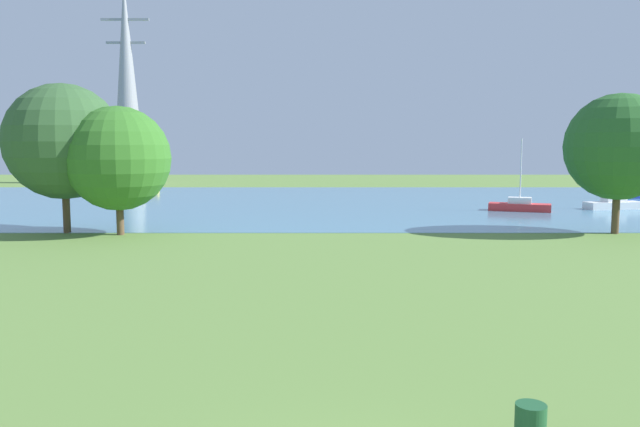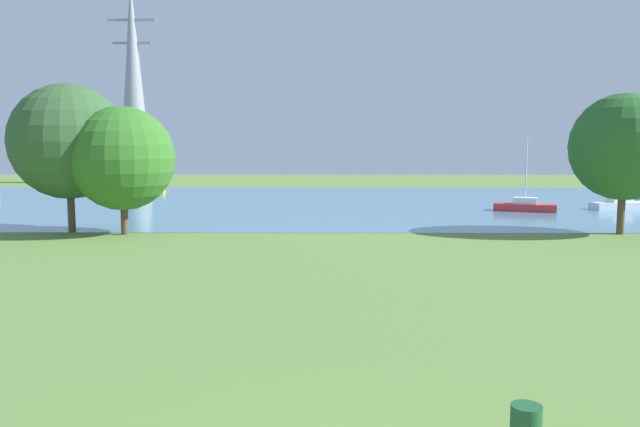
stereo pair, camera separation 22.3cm
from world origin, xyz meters
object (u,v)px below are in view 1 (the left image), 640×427
at_px(litter_bin, 533,426).
at_px(sailboat_yellow, 139,189).
at_px(sailboat_white, 617,204).
at_px(sailboat_red, 522,206).
at_px(sailboat_blue, 640,194).
at_px(tree_west_near, 66,142).
at_px(tree_east_near, 622,147).
at_px(electricity_pylon, 130,82).
at_px(tree_west_far, 121,159).

bearing_deg(litter_bin, sailboat_yellow, 112.23).
relative_size(sailboat_white, sailboat_red, 1.03).
relative_size(sailboat_yellow, sailboat_blue, 1.25).
distance_m(tree_west_near, tree_east_near, 33.38).
distance_m(sailboat_blue, electricity_pylon, 63.50).
relative_size(sailboat_yellow, sailboat_white, 1.22).
xyz_separation_m(litter_bin, tree_west_far, (-15.74, 26.78, 4.15)).
relative_size(sailboat_blue, tree_east_near, 0.69).
bearing_deg(sailboat_yellow, tree_west_near, -81.40).
bearing_deg(sailboat_red, litter_bin, -107.08).
bearing_deg(litter_bin, tree_east_near, 62.65).
relative_size(tree_west_far, tree_east_near, 0.91).
bearing_deg(sailboat_red, sailboat_yellow, 152.84).
distance_m(sailboat_yellow, electricity_pylon, 22.23).
bearing_deg(electricity_pylon, sailboat_red, -40.30).
height_order(sailboat_red, electricity_pylon, electricity_pylon).
xyz_separation_m(tree_west_near, tree_east_near, (33.38, -0.35, -0.31)).
xyz_separation_m(sailboat_yellow, sailboat_blue, (51.81, -6.45, -0.02)).
bearing_deg(litter_bin, sailboat_white, 63.66).
xyz_separation_m(sailboat_white, sailboat_red, (-8.27, -1.52, -0.00)).
bearing_deg(litter_bin, sailboat_red, 72.92).
relative_size(tree_east_near, electricity_pylon, 0.31).
xyz_separation_m(sailboat_red, electricity_pylon, (-41.99, 35.61, 13.16)).
distance_m(tree_west_far, electricity_pylon, 51.62).
distance_m(litter_bin, tree_west_near, 34.07).
relative_size(sailboat_white, tree_west_near, 0.66).
xyz_separation_m(sailboat_blue, tree_west_near, (-47.12, -24.58, 5.10)).
distance_m(sailboat_yellow, tree_west_near, 31.79).
height_order(sailboat_yellow, sailboat_red, sailboat_yellow).
relative_size(sailboat_blue, tree_west_near, 0.65).
height_order(tree_west_near, electricity_pylon, electricity_pylon).
xyz_separation_m(tree_west_far, electricity_pylon, (-13.94, 48.87, 9.06)).
xyz_separation_m(sailboat_blue, tree_east_near, (-13.74, -24.93, 4.78)).
distance_m(sailboat_yellow, sailboat_white, 47.71).
distance_m(sailboat_blue, tree_west_far, 50.63).
height_order(litter_bin, tree_west_near, tree_west_near).
relative_size(tree_west_near, electricity_pylon, 0.33).
bearing_deg(sailboat_blue, tree_west_near, -152.45).
relative_size(litter_bin, tree_west_near, 0.09).
distance_m(sailboat_yellow, sailboat_blue, 52.21).
bearing_deg(sailboat_white, electricity_pylon, 145.85).
bearing_deg(sailboat_red, sailboat_blue, 38.06).
bearing_deg(tree_west_far, sailboat_red, 25.31).
xyz_separation_m(sailboat_white, tree_east_near, (-6.47, -14.28, 4.78)).
height_order(tree_east_near, electricity_pylon, electricity_pylon).
distance_m(tree_east_near, electricity_pylon, 65.79).
xyz_separation_m(litter_bin, tree_west_near, (-19.27, 27.62, 5.15)).
bearing_deg(tree_west_far, tree_west_near, 166.56).
relative_size(sailboat_red, tree_west_far, 0.76).
relative_size(sailboat_red, electricity_pylon, 0.21).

